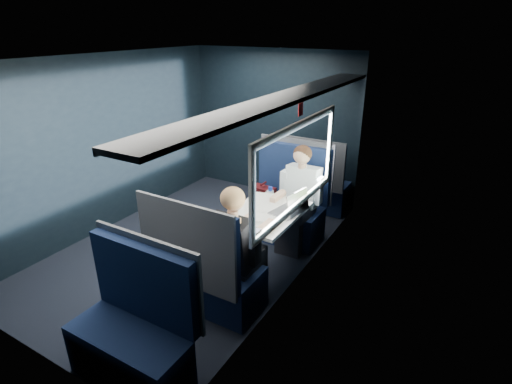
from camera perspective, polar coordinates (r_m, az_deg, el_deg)
The scene contains 13 objects.
ground at distance 5.20m, azimuth -8.68°, elevation -7.76°, with size 2.80×4.20×0.01m, color black.
room_shell at distance 4.62m, azimuth -9.55°, elevation 8.18°, with size 3.00×4.40×2.40m.
table at distance 4.37m, azimuth 1.51°, elevation -3.80°, with size 0.62×1.00×0.74m.
seat_bay_near at distance 5.25m, azimuth 4.20°, elevation -1.99°, with size 1.04×0.62×1.26m.
seat_bay_far at distance 3.95m, azimuth -7.16°, elevation -11.37°, with size 1.04×0.62×1.26m.
seat_row_front at distance 6.04m, azimuth 8.18°, elevation 1.13°, with size 1.04×0.51×1.16m.
seat_row_back at distance 3.43m, azimuth -16.90°, elevation -18.59°, with size 1.04×0.51×1.16m.
man at distance 4.89m, azimuth 6.15°, elevation -0.19°, with size 0.53×0.56×1.32m.
woman at distance 3.77m, azimuth -2.79°, elevation -7.34°, with size 0.53×0.56×1.32m.
papers at distance 4.46m, azimuth 1.19°, elevation -2.08°, with size 0.51×0.74×0.01m, color white.
laptop at distance 4.29m, azimuth 5.17°, elevation -2.21°, with size 0.33×0.40×0.26m.
bottle_small at distance 4.33m, azimuth 6.15°, elevation -1.79°, with size 0.06×0.06×0.20m.
cup at distance 4.48m, azimuth 6.95°, elevation -1.57°, with size 0.07×0.07×0.09m, color white.
Camera 1 is at (2.89, -3.43, 2.63)m, focal length 28.00 mm.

